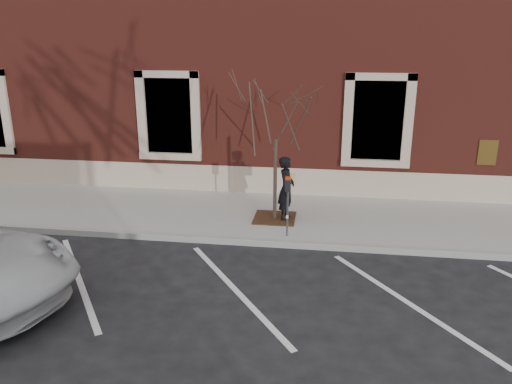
# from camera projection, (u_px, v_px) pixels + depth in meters

# --- Properties ---
(ground) EXTENTS (120.00, 120.00, 0.00)m
(ground) POSITION_uv_depth(u_px,v_px,m) (252.00, 244.00, 11.66)
(ground) COLOR #28282B
(ground) RESTS_ON ground
(sidewalk_near) EXTENTS (40.00, 3.50, 0.15)m
(sidewalk_near) POSITION_uv_depth(u_px,v_px,m) (262.00, 216.00, 13.28)
(sidewalk_near) COLOR #AFABA4
(sidewalk_near) RESTS_ON ground
(curb_near) EXTENTS (40.00, 0.12, 0.15)m
(curb_near) POSITION_uv_depth(u_px,v_px,m) (252.00, 242.00, 11.59)
(curb_near) COLOR #9E9E99
(curb_near) RESTS_ON ground
(parking_stripes) EXTENTS (28.00, 4.40, 0.01)m
(parking_stripes) POSITION_uv_depth(u_px,v_px,m) (235.00, 290.00, 9.58)
(parking_stripes) COLOR silver
(parking_stripes) RESTS_ON ground
(building_civic) EXTENTS (40.00, 8.62, 8.00)m
(building_civic) POSITION_uv_depth(u_px,v_px,m) (284.00, 55.00, 17.75)
(building_civic) COLOR maroon
(building_civic) RESTS_ON ground
(man) EXTENTS (0.48, 0.65, 1.64)m
(man) POSITION_uv_depth(u_px,v_px,m) (286.00, 189.00, 12.59)
(man) COLOR black
(man) RESTS_ON sidewalk_near
(parking_meter) EXTENTS (0.13, 0.10, 1.45)m
(parking_meter) POSITION_uv_depth(u_px,v_px,m) (288.00, 195.00, 11.46)
(parking_meter) COLOR #595B60
(parking_meter) RESTS_ON sidewalk_near
(tree_grate) EXTENTS (1.06, 1.06, 0.03)m
(tree_grate) POSITION_uv_depth(u_px,v_px,m) (275.00, 218.00, 12.87)
(tree_grate) COLOR #482E17
(tree_grate) RESTS_ON sidewalk_near
(sapling) EXTENTS (2.26, 2.26, 3.76)m
(sapling) POSITION_uv_depth(u_px,v_px,m) (276.00, 117.00, 12.08)
(sapling) COLOR #433128
(sapling) RESTS_ON sidewalk_near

